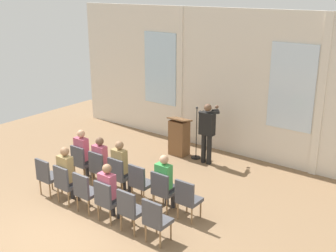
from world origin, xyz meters
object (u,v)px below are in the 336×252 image
at_px(chair_r0_c4, 163,189).
at_px(mic_stand, 196,147).
at_px(chair_r1_c0, 47,175).
at_px(audience_r1_c1, 67,172).
at_px(chair_r0_c5, 187,198).
at_px(chair_r1_c3, 107,199).
at_px(audience_r0_c1, 102,159).
at_px(chair_r0_c2, 119,174).
at_px(chair_r1_c4, 130,208).
at_px(chair_r1_c5, 156,219).
at_px(speaker, 207,129).
at_px(audience_r1_c3, 109,189).
at_px(lectern, 179,137).
at_px(chair_r0_c1, 100,167).
at_px(audience_r0_c0, 83,152).
at_px(audience_r0_c4, 165,179).
at_px(chair_r1_c2, 85,190).
at_px(chair_r1_c1, 65,182).
at_px(chair_r0_c3, 140,181).
at_px(audience_r0_c2, 121,164).
at_px(chair_r0_c0, 81,161).

bearing_deg(chair_r0_c4, mic_stand, 110.28).
distance_m(chair_r1_c0, audience_r1_c1, 0.70).
height_order(chair_r0_c5, chair_r1_c3, same).
height_order(audience_r0_c1, chair_r0_c2, audience_r0_c1).
bearing_deg(chair_r1_c4, chair_r1_c0, 180.00).
relative_size(audience_r0_c1, audience_r1_c1, 0.95).
bearing_deg(chair_r1_c5, speaker, 108.70).
bearing_deg(chair_r1_c0, audience_r1_c3, 2.38).
bearing_deg(lectern, chair_r1_c4, -67.39).
height_order(chair_r0_c1, chair_r0_c2, same).
relative_size(speaker, audience_r0_c0, 1.28).
xyz_separation_m(lectern, chair_r0_c4, (1.67, -2.93, -0.02)).
bearing_deg(chair_r1_c0, audience_r0_c4, 23.60).
bearing_deg(chair_r1_c0, chair_r1_c2, 0.00).
xyz_separation_m(lectern, audience_r0_c1, (-0.31, -2.85, 0.17)).
bearing_deg(chair_r0_c4, lectern, 119.62).
xyz_separation_m(chair_r0_c2, chair_r1_c1, (-0.66, -1.07, 0.00)).
distance_m(mic_stand, chair_r1_c3, 4.10).
xyz_separation_m(chair_r0_c5, chair_r1_c0, (-3.29, -1.07, 0.00)).
relative_size(chair_r1_c1, chair_r1_c5, 1.00).
bearing_deg(chair_r0_c3, mic_stand, 98.52).
relative_size(chair_r0_c1, chair_r0_c5, 1.00).
distance_m(audience_r0_c1, chair_r0_c4, 1.99).
xyz_separation_m(audience_r0_c0, audience_r0_c1, (0.66, 0.00, -0.03)).
distance_m(chair_r0_c5, chair_r1_c5, 1.07).
xyz_separation_m(chair_r0_c3, chair_r1_c4, (0.66, -1.07, 0.00)).
bearing_deg(audience_r1_c3, speaker, 90.28).
distance_m(mic_stand, chair_r0_c1, 3.13).
bearing_deg(audience_r0_c1, chair_r1_c2, -60.25).
height_order(audience_r0_c2, chair_r0_c5, audience_r0_c2).
xyz_separation_m(chair_r0_c0, chair_r0_c1, (0.66, 0.00, 0.00)).
xyz_separation_m(audience_r0_c2, audience_r0_c4, (1.32, 0.00, -0.01)).
xyz_separation_m(mic_stand, chair_r0_c1, (-0.87, -3.00, 0.20)).
bearing_deg(chair_r0_c4, chair_r1_c3, -121.62).
xyz_separation_m(audience_r0_c0, chair_r0_c2, (1.32, -0.08, -0.21)).
distance_m(audience_r0_c1, chair_r1_c3, 1.76).
bearing_deg(chair_r0_c0, chair_r1_c4, -22.10).
bearing_deg(audience_r0_c2, chair_r1_c2, -90.00).
bearing_deg(chair_r1_c2, audience_r0_c1, 119.75).
bearing_deg(audience_r1_c3, audience_r0_c1, 140.91).
bearing_deg(audience_r0_c1, chair_r0_c4, -2.40).
xyz_separation_m(chair_r0_c1, chair_r0_c5, (2.63, 0.00, 0.00)).
height_order(speaker, chair_r1_c2, speaker).
relative_size(audience_r1_c1, audience_r1_c3, 1.05).
xyz_separation_m(chair_r0_c0, chair_r1_c5, (3.29, -1.07, 0.00)).
xyz_separation_m(chair_r0_c1, audience_r0_c1, (0.00, 0.08, 0.19)).
bearing_deg(lectern, chair_r0_c4, -60.38).
bearing_deg(speaker, mic_stand, 164.57).
bearing_deg(chair_r0_c2, chair_r1_c0, -140.92).
height_order(chair_r1_c1, chair_r1_c4, same).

